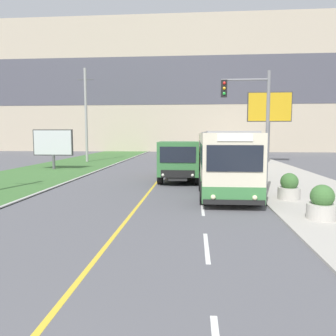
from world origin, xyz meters
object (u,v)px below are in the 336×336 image
at_px(billboard_small, 53,143).
at_px(planter_round_second, 289,188).
at_px(car_distant, 190,153).
at_px(billboard_large, 269,110).
at_px(utility_pole_far, 86,115).
at_px(dump_truck, 179,162).
at_px(traffic_light_mast, 254,118).
at_px(city_bus, 222,159).
at_px(planter_round_near, 322,204).

distance_m(billboard_small, planter_round_second, 20.52).
height_order(car_distant, planter_round_second, car_distant).
bearing_deg(billboard_large, utility_pole_far, -178.96).
bearing_deg(planter_round_second, dump_truck, 133.64).
relative_size(utility_pole_far, billboard_small, 2.92).
distance_m(car_distant, billboard_small, 18.02).
bearing_deg(traffic_light_mast, planter_round_second, -20.31).
height_order(car_distant, utility_pole_far, utility_pole_far).
xyz_separation_m(dump_truck, utility_pole_far, (-10.88, 14.32, 3.80)).
xyz_separation_m(utility_pole_far, billboard_large, (19.62, 0.36, 0.50)).
bearing_deg(planter_round_second, traffic_light_mast, 159.69).
xyz_separation_m(utility_pole_far, planter_round_second, (16.19, -19.89, -4.50)).
relative_size(city_bus, traffic_light_mast, 2.08).
height_order(billboard_small, planter_round_near, billboard_small).
relative_size(dump_truck, planter_round_second, 5.61).
xyz_separation_m(city_bus, billboard_large, (6.22, 16.47, 3.99)).
height_order(traffic_light_mast, billboard_small, traffic_light_mast).
bearing_deg(car_distant, utility_pole_far, -152.29).
relative_size(dump_truck, utility_pole_far, 0.67).
height_order(utility_pole_far, billboard_large, utility_pole_far).
bearing_deg(dump_truck, planter_round_second, -46.36).
bearing_deg(billboard_small, planter_round_second, -36.10).
relative_size(planter_round_near, planter_round_second, 1.01).
height_order(billboard_small, planter_round_second, billboard_small).
bearing_deg(billboard_large, traffic_light_mast, -104.28).
height_order(city_bus, car_distant, city_bus).
height_order(traffic_light_mast, planter_round_near, traffic_light_mast).
distance_m(utility_pole_far, billboard_small, 8.35).
height_order(city_bus, billboard_large, billboard_large).
height_order(city_bus, dump_truck, city_bus).
height_order(car_distant, billboard_small, billboard_small).
xyz_separation_m(car_distant, utility_pole_far, (-11.23, -5.90, 4.42)).
bearing_deg(planter_round_second, utility_pole_far, 129.14).
relative_size(billboard_small, planter_round_second, 2.87).
distance_m(car_distant, utility_pole_far, 13.43).
distance_m(utility_pole_far, planter_round_near, 28.91).
distance_m(planter_round_near, planter_round_second, 3.53).
xyz_separation_m(utility_pole_far, billboard_small, (-0.33, -7.85, -2.85)).
height_order(city_bus, planter_round_second, city_bus).
xyz_separation_m(traffic_light_mast, planter_round_near, (1.72, -4.11, -3.19)).
bearing_deg(billboard_large, dump_truck, -120.79).
distance_m(billboard_large, planter_round_second, 21.14).
bearing_deg(dump_truck, car_distant, 89.01).
xyz_separation_m(traffic_light_mast, billboard_large, (5.01, 19.67, 1.80)).
xyz_separation_m(billboard_large, billboard_small, (-19.96, -8.20, -3.34)).
relative_size(billboard_small, planter_round_near, 2.84).
xyz_separation_m(billboard_large, planter_round_second, (-3.43, -20.25, -4.99)).
bearing_deg(billboard_large, car_distant, 146.59).
height_order(planter_round_near, planter_round_second, planter_round_near).
bearing_deg(city_bus, billboard_small, 148.96).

